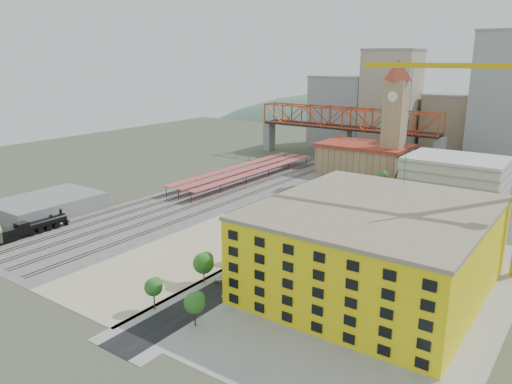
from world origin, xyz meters
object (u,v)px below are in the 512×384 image
Objects in this scene: site_trailer_b at (254,266)px; car_0 at (223,277)px; site_trailer_c at (291,245)px; site_trailer_a at (246,270)px; site_trailer_d at (303,239)px; clock_tower at (395,109)px; construction_building at (374,247)px; locomotive at (34,227)px.

car_0 is (-3.00, -8.03, -0.63)m from site_trailer_b.
site_trailer_b is 1.04× the size of site_trailer_c.
site_trailer_a is 1.15× the size of site_trailer_d.
car_0 is (5.00, -116.40, -27.97)m from clock_tower.
construction_building is 29.59m from site_trailer_a.
car_0 is (-29.00, -16.41, -8.68)m from construction_building.
site_trailer_a reaches higher than site_trailer_d.
site_trailer_c reaches higher than car_0.
construction_building is at bearing 14.79° from locomotive.
clock_tower reaches higher than site_trailer_d.
clock_tower is 12.18× the size of car_0.
clock_tower is at bearing 108.78° from construction_building.
clock_tower is at bearing 90.15° from site_trailer_c.
site_trailer_d is at bearing 30.36° from locomotive.
car_0 is (-3.00, -30.78, -0.49)m from site_trailer_d.
site_trailer_c is at bearing 162.76° from construction_building.
site_trailer_b is 22.74m from site_trailer_d.
site_trailer_a is 3.26m from site_trailer_b.
site_trailer_a is (8.00, -111.62, -27.29)m from clock_tower.
site_trailer_b is 1.12× the size of site_trailer_d.
construction_building is 2.19× the size of locomotive.
car_0 is at bearing 7.13° from locomotive.
site_trailer_b reaches higher than site_trailer_c.
site_trailer_d is 2.08× the size of car_0.
locomotive is 67.21m from site_trailer_a.
clock_tower is 115.19m from site_trailer_a.
clock_tower is 139.70m from locomotive.
locomotive is 73.51m from site_trailer_c.
site_trailer_a is 2.40× the size of car_0.
site_trailer_c is at bearing 76.61° from site_trailer_a.
site_trailer_c is 24.66m from car_0.
site_trailer_a is at bearing -96.96° from site_trailer_b.
site_trailer_b is at bearing -162.15° from construction_building.
locomotive is at bearing -173.40° from site_trailer_b.
site_trailer_a is 26.00m from site_trailer_d.
clock_tower is 1.03× the size of construction_building.
construction_building is 30.82m from site_trailer_d.
site_trailer_d is (-26.00, 14.37, -8.19)m from construction_building.
car_0 is at bearing -87.54° from clock_tower.
locomotive is (-58.00, -124.29, -26.54)m from clock_tower.
construction_building is 4.93× the size of site_trailer_a.
clock_tower reaches higher than site_trailer_c.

